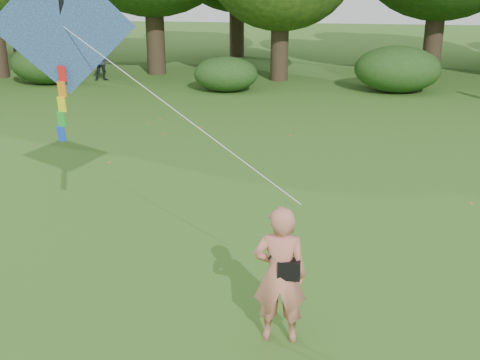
# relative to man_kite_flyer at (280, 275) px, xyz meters

# --- Properties ---
(ground) EXTENTS (100.00, 100.00, 0.00)m
(ground) POSITION_rel_man_kite_flyer_xyz_m (0.51, 0.27, -0.99)
(ground) COLOR #265114
(ground) RESTS_ON ground
(man_kite_flyer) EXTENTS (0.74, 0.50, 1.97)m
(man_kite_flyer) POSITION_rel_man_kite_flyer_xyz_m (0.00, 0.00, 0.00)
(man_kite_flyer) COLOR #CF7461
(man_kite_flyer) RESTS_ON ground
(bystander_left) EXTENTS (1.01, 0.93, 1.66)m
(bystander_left) POSITION_rel_man_kite_flyer_xyz_m (-9.42, 19.11, -0.16)
(bystander_left) COLOR #252A32
(bystander_left) RESTS_ON ground
(crossbody_bag) EXTENTS (0.43, 0.20, 0.75)m
(crossbody_bag) POSITION_rel_man_kite_flyer_xyz_m (0.12, -0.03, 0.13)
(crossbody_bag) COLOR black
(crossbody_bag) RESTS_ON ground
(flying_kite) EXTENTS (5.12, 2.68, 3.09)m
(flying_kite) POSITION_rel_man_kite_flyer_xyz_m (-3.73, 2.31, 2.94)
(flying_kite) COLOR #225D96
(flying_kite) RESTS_ON ground
(shrub_band) EXTENTS (39.15, 3.22, 1.88)m
(shrub_band) POSITION_rel_man_kite_flyer_xyz_m (-0.21, 17.88, -0.13)
(shrub_band) COLOR #264919
(shrub_band) RESTS_ON ground
(fallen_leaves) EXTENTS (10.99, 12.63, 0.01)m
(fallen_leaves) POSITION_rel_man_kite_flyer_xyz_m (-0.39, 7.41, -0.98)
(fallen_leaves) COLOR #955E28
(fallen_leaves) RESTS_ON ground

